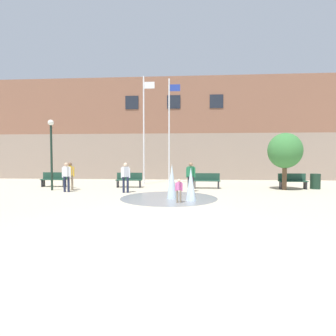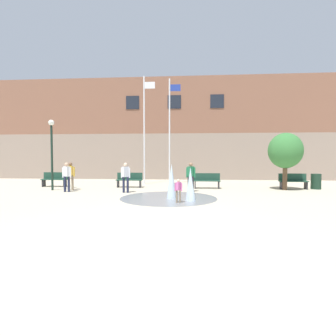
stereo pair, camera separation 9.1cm
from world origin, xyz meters
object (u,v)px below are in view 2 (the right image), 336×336
park_bench_left_of_flagpoles (55,179)px  adult_watching (67,175)px  adult_near_bench (191,175)px  trash_can (316,181)px  flagpole_left (145,127)px  park_bench_under_right_flagpole (207,180)px  park_bench_near_trashcan (293,181)px  child_with_pink_shirt (178,189)px  street_tree_near_building (285,151)px  adult_in_red (70,174)px  flagpole_right (170,128)px  park_bench_under_left_flagpole (129,180)px  lamp_post_left_lane (52,145)px  teen_by_trashcan (126,175)px

park_bench_left_of_flagpoles → adult_watching: (1.93, -2.38, 0.45)m
adult_near_bench → trash_can: size_ratio=1.77×
flagpole_left → trash_can: 11.26m
park_bench_under_right_flagpole → park_bench_near_trashcan: size_ratio=1.00×
park_bench_under_right_flagpole → child_with_pink_shirt: child_with_pink_shirt is taller
adult_watching → street_tree_near_building: bearing=-142.3°
park_bench_near_trashcan → adult_in_red: (-12.88, -1.43, 0.45)m
park_bench_near_trashcan → trash_can: size_ratio=1.78×
park_bench_under_right_flagpole → flagpole_right: flagpole_right is taller
park_bench_under_left_flagpole → street_tree_near_building: 9.36m
flagpole_left → lamp_post_left_lane: size_ratio=1.86×
adult_in_red → flagpole_right: size_ratio=0.22×
adult_watching → teen_by_trashcan: same height
park_bench_left_of_flagpoles → park_bench_under_left_flagpole: size_ratio=1.00×
park_bench_under_right_flagpole → adult_in_red: adult_in_red is taller
street_tree_near_building → park_bench_under_left_flagpole: bearing=176.1°
teen_by_trashcan → park_bench_left_of_flagpoles: bearing=-73.0°
street_tree_near_building → park_bench_left_of_flagpoles: bearing=177.4°
teen_by_trashcan → lamp_post_left_lane: 4.77m
teen_by_trashcan → flagpole_right: flagpole_right is taller
park_bench_under_right_flagpole → trash_can: 6.40m
park_bench_near_trashcan → child_with_pink_shirt: 8.35m
teen_by_trashcan → trash_can: size_ratio=1.77×
park_bench_left_of_flagpoles → teen_by_trashcan: bearing=-25.4°
park_bench_left_of_flagpoles → lamp_post_left_lane: bearing=-66.1°
park_bench_under_left_flagpole → adult_in_red: adult_in_red is taller
park_bench_left_of_flagpoles → lamp_post_left_lane: (0.77, -1.73, 2.11)m
flagpole_left → lamp_post_left_lane: bearing=-142.2°
park_bench_left_of_flagpoles → lamp_post_left_lane: 2.84m
park_bench_under_right_flagpole → flagpole_right: (-2.37, 2.12, 3.37)m
park_bench_near_trashcan → adult_in_red: 12.97m
park_bench_under_left_flagpole → street_tree_near_building: (9.17, -0.63, 1.76)m
park_bench_under_left_flagpole → lamp_post_left_lane: (-4.06, -1.72, 2.11)m
park_bench_under_left_flagpole → adult_in_red: 3.47m
teen_by_trashcan → flagpole_left: size_ratio=0.21×
flagpole_left → park_bench_under_left_flagpole: bearing=-108.6°
adult_in_red → lamp_post_left_lane: bearing=85.5°
park_bench_near_trashcan → flagpole_left: bearing=167.2°
park_bench_under_left_flagpole → trash_can: park_bench_under_left_flagpole is taller
park_bench_under_right_flagpole → street_tree_near_building: (4.40, -0.44, 1.76)m
park_bench_left_of_flagpoles → adult_near_bench: (8.62, -1.85, 0.45)m
teen_by_trashcan → adult_near_bench: bearing=142.3°
park_bench_left_of_flagpoles → park_bench_under_right_flagpole: same height
park_bench_under_left_flagpole → teen_by_trashcan: bearing=-81.8°
park_bench_under_left_flagpole → trash_can: (11.17, -0.04, -0.03)m
adult_near_bench → flagpole_right: 4.97m
park_bench_under_right_flagpole → trash_can: park_bench_under_right_flagpole is taller
adult_in_red → park_bench_under_right_flagpole: bearing=-93.1°
adult_in_red → park_bench_left_of_flagpoles: bearing=35.1°
park_bench_near_trashcan → lamp_post_left_lane: size_ratio=0.40×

